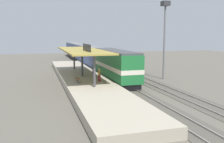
{
  "coord_description": "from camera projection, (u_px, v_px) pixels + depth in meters",
  "views": [
    {
      "loc": [
        -10.7,
        -35.47,
        6.74
      ],
      "look_at": [
        -1.38,
        -4.12,
        2.0
      ],
      "focal_mm": 40.5,
      "sensor_mm": 36.0,
      "label": 1
    }
  ],
  "objects": [
    {
      "name": "light_mast",
      "position": [
        165.0,
        24.0,
        37.68
      ],
      "size": [
        1.1,
        1.1,
        11.7
      ],
      "color": "slate",
      "rests_on": "ground"
    },
    {
      "name": "freight_car",
      "position": [
        123.0,
        61.0,
        46.73
      ],
      "size": [
        2.8,
        12.0,
        3.54
      ],
      "color": "#28282D",
      "rests_on": "track_far"
    },
    {
      "name": "person_boarding",
      "position": [
        94.0,
        70.0,
        35.05
      ],
      "size": [
        0.34,
        0.34,
        1.71
      ],
      "color": "#4C4C51",
      "rests_on": "platform"
    },
    {
      "name": "person_waiting",
      "position": [
        99.0,
        74.0,
        31.78
      ],
      "size": [
        0.34,
        0.34,
        1.71
      ],
      "color": "maroon",
      "rests_on": "platform"
    },
    {
      "name": "passenger_carriage_front",
      "position": [
        90.0,
        56.0,
        53.51
      ],
      "size": [
        2.9,
        20.0,
        4.24
      ],
      "color": "#28282D",
      "rests_on": "track_near"
    },
    {
      "name": "ground_plane",
      "position": [
        126.0,
        80.0,
        38.2
      ],
      "size": [
        120.0,
        120.0,
        0.0
      ],
      "primitive_type": "plane",
      "color": "#5B564C"
    },
    {
      "name": "platform_bench",
      "position": [
        77.0,
        79.0,
        31.5
      ],
      "size": [
        0.44,
        1.7,
        0.5
      ],
      "color": "#333338",
      "rests_on": "platform"
    },
    {
      "name": "track_far",
      "position": [
        142.0,
        79.0,
        38.93
      ],
      "size": [
        3.2,
        110.0,
        0.16
      ],
      "color": "#4E4941",
      "rests_on": "ground"
    },
    {
      "name": "passenger_carriage_rear",
      "position": [
        75.0,
        50.0,
        73.24
      ],
      "size": [
        2.9,
        20.0,
        4.24
      ],
      "color": "#28282D",
      "rests_on": "track_near"
    },
    {
      "name": "platform",
      "position": [
        82.0,
        79.0,
        36.28
      ],
      "size": [
        6.0,
        44.0,
        0.9
      ],
      "primitive_type": "cube",
      "color": "#A89E89",
      "rests_on": "ground"
    },
    {
      "name": "locomotive",
      "position": [
        115.0,
        65.0,
        36.42
      ],
      "size": [
        2.93,
        14.43,
        4.44
      ],
      "color": "#28282D",
      "rests_on": "track_near"
    },
    {
      "name": "track_near",
      "position": [
        113.0,
        80.0,
        37.63
      ],
      "size": [
        3.2,
        110.0,
        0.16
      ],
      "color": "#4E4941",
      "rests_on": "ground"
    },
    {
      "name": "person_walking",
      "position": [
        94.0,
        68.0,
        38.13
      ],
      "size": [
        0.34,
        0.34,
        1.71
      ],
      "color": "#663375",
      "rests_on": "platform"
    },
    {
      "name": "station_canopy",
      "position": [
        82.0,
        51.0,
        35.6
      ],
      "size": [
        5.2,
        18.0,
        4.7
      ],
      "color": "#47474C",
      "rests_on": "platform"
    }
  ]
}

